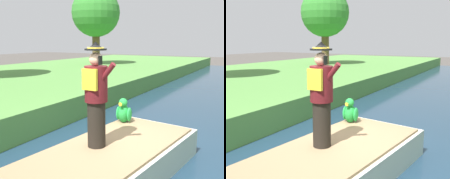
# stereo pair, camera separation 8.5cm
# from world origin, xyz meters

# --- Properties ---
(ground_plane) EXTENTS (80.00, 80.00, 0.00)m
(ground_plane) POSITION_xyz_m (0.00, 0.00, 0.00)
(ground_plane) COLOR #4C4742
(canal_water) EXTENTS (5.34, 48.00, 0.10)m
(canal_water) POSITION_xyz_m (0.00, 0.00, 0.05)
(canal_water) COLOR #1E384C
(canal_water) RESTS_ON ground
(boat) EXTENTS (2.25, 4.37, 0.61)m
(boat) POSITION_xyz_m (0.00, -0.49, 0.40)
(boat) COLOR silver
(boat) RESTS_ON canal_water
(person_pirate) EXTENTS (0.61, 0.42, 1.85)m
(person_pirate) POSITION_xyz_m (-0.21, -0.48, 1.64)
(person_pirate) COLOR black
(person_pirate) RESTS_ON boat
(parrot_plush) EXTENTS (0.36, 0.34, 0.57)m
(parrot_plush) POSITION_xyz_m (-0.45, 1.04, 0.95)
(parrot_plush) COLOR green
(parrot_plush) RESTS_ON boat
(tree_slender) EXTENTS (3.36, 3.36, 5.29)m
(tree_slender) POSITION_xyz_m (-8.33, 11.92, 4.42)
(tree_slender) COLOR brown
(tree_slender) RESTS_ON grass_bank_near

